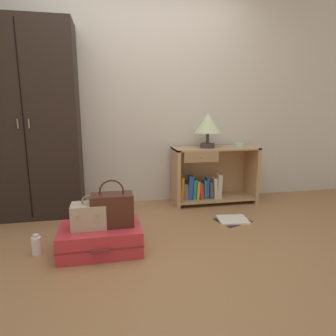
% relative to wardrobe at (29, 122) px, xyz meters
% --- Properties ---
extents(ground_plane, '(9.00, 9.00, 0.00)m').
position_rel_wardrobe_xyz_m(ground_plane, '(1.16, -1.20, -1.00)').
color(ground_plane, '#9E7047').
extents(back_wall, '(6.40, 0.10, 2.60)m').
position_rel_wardrobe_xyz_m(back_wall, '(1.16, 0.30, 0.30)').
color(back_wall, beige).
rests_on(back_wall, ground_plane).
extents(wardrobe, '(0.98, 0.47, 2.00)m').
position_rel_wardrobe_xyz_m(wardrobe, '(0.00, 0.00, 0.00)').
color(wardrobe, black).
rests_on(wardrobe, ground_plane).
extents(bookshelf, '(1.02, 0.39, 0.68)m').
position_rel_wardrobe_xyz_m(bookshelf, '(2.00, 0.04, -0.67)').
color(bookshelf, tan).
rests_on(bookshelf, ground_plane).
extents(table_lamp, '(0.31, 0.31, 0.40)m').
position_rel_wardrobe_xyz_m(table_lamp, '(1.94, 0.02, -0.04)').
color(table_lamp, '#3D3838').
rests_on(table_lamp, bookshelf).
extents(bowl, '(0.14, 0.14, 0.04)m').
position_rel_wardrobe_xyz_m(bowl, '(2.35, 0.03, -0.29)').
color(bowl, silver).
rests_on(bowl, bookshelf).
extents(suitcase_large, '(0.66, 0.45, 0.21)m').
position_rel_wardrobe_xyz_m(suitcase_large, '(0.70, -1.00, -0.89)').
color(suitcase_large, '#D1333D').
rests_on(suitcase_large, ground_plane).
extents(train_case, '(0.27, 0.20, 0.27)m').
position_rel_wardrobe_xyz_m(train_case, '(0.61, -1.01, -0.69)').
color(train_case, '#B7A88E').
rests_on(train_case, suitcase_large).
extents(handbag, '(0.33, 0.18, 0.38)m').
position_rel_wardrobe_xyz_m(handbag, '(0.80, -1.00, -0.65)').
color(handbag, '#472319').
rests_on(handbag, suitcase_large).
extents(bottle, '(0.08, 0.08, 0.17)m').
position_rel_wardrobe_xyz_m(bottle, '(0.20, -0.96, -0.92)').
color(bottle, white).
rests_on(bottle, ground_plane).
extents(open_book_on_floor, '(0.38, 0.36, 0.02)m').
position_rel_wardrobe_xyz_m(open_book_on_floor, '(2.02, -0.60, -0.99)').
color(open_book_on_floor, white).
rests_on(open_book_on_floor, ground_plane).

